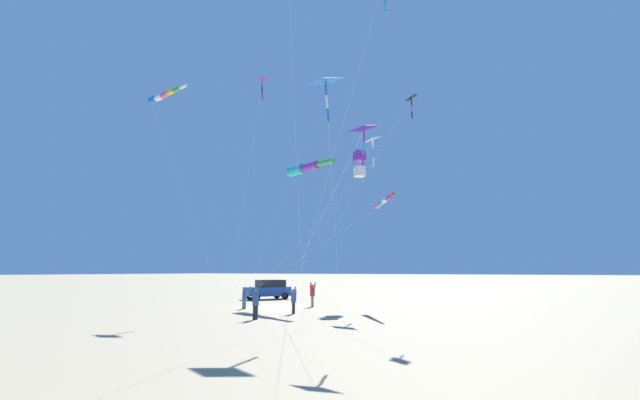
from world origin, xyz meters
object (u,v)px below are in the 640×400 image
Objects in this scene: person_bystander_far at (256,301)px; kite_box_long_streamer_right at (359,164)px; kite_windsock_magenta_far_left at (163,96)px; kite_delta_white_trailing at (262,79)px; kite_windsock_red_high_left at (304,168)px; person_child_green_jacket at (312,293)px; kite_delta_checkered_midright at (326,81)px; parked_car at (268,289)px; person_adult_flyer at (294,299)px; kite_windsock_long_streamer_left at (383,202)px; kite_delta_yellow_midlevel at (363,130)px; cooler_box at (254,299)px; person_child_grey_jacket at (244,297)px; kite_delta_small_distant at (372,140)px; kite_delta_striped_overhead at (409,100)px.

person_bystander_far is 0.14× the size of kite_box_long_streamer_right.
kite_delta_white_trailing reaches higher than kite_windsock_magenta_far_left.
kite_windsock_red_high_left is at bearing -160.79° from person_bystander_far.
person_child_green_jacket is 16.54m from kite_delta_checkered_midright.
person_adult_flyer is (11.00, 10.17, -0.00)m from parked_car.
kite_delta_yellow_midlevel is at bearing 19.05° from kite_windsock_long_streamer_left.
kite_delta_yellow_midlevel is 18.77m from kite_box_long_streamer_right.
parked_car reaches higher than cooler_box.
kite_delta_white_trailing is at bearing -170.35° from person_child_grey_jacket.
kite_delta_small_distant is 4.13m from kite_box_long_streamer_right.
parked_car is at bearing -111.18° from kite_delta_small_distant.
kite_delta_striped_overhead reaches higher than person_child_grey_jacket.
kite_delta_checkered_midright is at bearing 92.91° from person_bystander_far.
kite_delta_checkered_midright reaches higher than person_bystander_far.
kite_windsock_red_high_left is at bearing -151.96° from person_adult_flyer.
kite_delta_yellow_midlevel is (13.63, 5.39, -3.88)m from kite_delta_small_distant.
kite_windsock_long_streamer_left reaches higher than person_child_grey_jacket.
parked_car is 18.44m from kite_delta_small_distant.
kite_delta_checkered_midright is (5.02, 9.60, 12.54)m from person_child_grey_jacket.
kite_delta_checkered_midright reaches higher than person_adult_flyer.
kite_delta_white_trailing is (4.29, -1.45, 6.84)m from kite_windsock_red_high_left.
person_bystander_far is 12.17m from kite_delta_yellow_midlevel.
kite_windsock_red_high_left is at bearing -122.50° from kite_delta_striped_overhead.
person_child_green_jacket is 5.24m from person_child_grey_jacket.
kite_delta_yellow_midlevel is at bearing 56.31° from person_child_grey_jacket.
kite_windsock_magenta_far_left reaches higher than kite_delta_striped_overhead.
kite_windsock_magenta_far_left reaches higher than person_adult_flyer.
kite_delta_white_trailing is at bearing -73.56° from kite_delta_small_distant.
person_adult_flyer is 0.10× the size of kite_windsock_long_streamer_left.
kite_windsock_red_high_left is at bearing 60.74° from parked_car.
kite_windsock_red_high_left is at bearing 147.24° from kite_windsock_magenta_far_left.
kite_delta_checkered_midright is (9.06, 6.26, 12.35)m from person_child_green_jacket.
person_adult_flyer is 18.57m from kite_delta_white_trailing.
kite_delta_yellow_midlevel is (13.18, 10.38, 7.67)m from person_child_green_jacket.
person_child_green_jacket is at bearing -145.35° from kite_delta_checkered_midright.
kite_windsock_red_high_left is 0.64× the size of kite_delta_white_trailing.
person_child_grey_jacket is (4.03, -3.34, -0.20)m from person_child_green_jacket.
kite_delta_checkered_midright reaches higher than parked_car.
kite_delta_checkered_midright reaches higher than kite_delta_small_distant.
kite_delta_white_trailing is at bearing -60.14° from person_child_green_jacket.
kite_delta_yellow_midlevel is at bearing 51.75° from kite_delta_white_trailing.
kite_delta_checkered_midright is at bearing -46.99° from kite_delta_striped_overhead.
person_adult_flyer is 10.36m from kite_windsock_long_streamer_left.
person_bystander_far reaches higher than person_child_grey_jacket.
person_bystander_far is (5.25, 5.12, 0.18)m from person_child_grey_jacket.
kite_windsock_long_streamer_left is (-9.31, 13.99, -8.08)m from kite_windsock_magenta_far_left.
person_child_grey_jacket is 0.11× the size of kite_delta_checkered_midright.
kite_delta_small_distant is 10.75m from kite_delta_white_trailing.
kite_delta_checkered_midright is at bearing 7.59° from kite_delta_small_distant.
person_child_grey_jacket is 0.82× the size of person_bystander_far.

